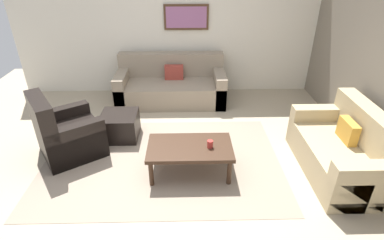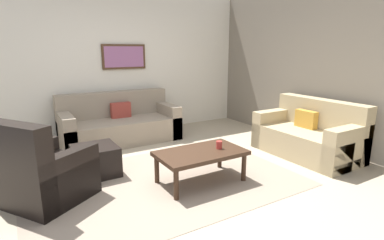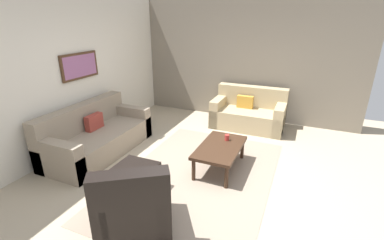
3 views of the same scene
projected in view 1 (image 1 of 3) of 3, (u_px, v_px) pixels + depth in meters
name	position (u px, v px, depth m)	size (l,w,h in m)	color
ground_plane	(162.00, 161.00, 4.29)	(8.00, 8.00, 0.00)	tan
rear_partition	(167.00, 23.00, 5.88)	(6.00, 0.12, 2.80)	silver
area_rug	(162.00, 161.00, 4.29)	(3.31, 2.21, 0.01)	gray
couch_main	(171.00, 86.00, 5.96)	(2.06, 0.95, 0.88)	gray
couch_loveseat	(346.00, 152.00, 3.97)	(0.88, 1.57, 0.88)	tan
armchair_leather	(65.00, 136.00, 4.30)	(1.11, 1.11, 0.95)	black
ottoman	(120.00, 126.00, 4.77)	(0.56, 0.56, 0.40)	black
coffee_table	(190.00, 149.00, 3.92)	(1.10, 0.64, 0.41)	#382316
cup	(210.00, 144.00, 3.85)	(0.08, 0.08, 0.10)	#B2332D
framed_artwork	(186.00, 17.00, 5.76)	(0.85, 0.04, 0.47)	#472D1C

